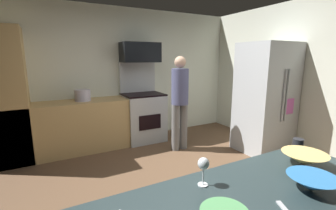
{
  "coord_description": "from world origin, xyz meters",
  "views": [
    {
      "loc": [
        -1.37,
        -2.25,
        1.63
      ],
      "look_at": [
        -0.0,
        0.3,
        1.05
      ],
      "focal_mm": 24.82,
      "sensor_mm": 36.0,
      "label": 1
    }
  ],
  "objects_px": {
    "stock_pot": "(83,95)",
    "oven_range": "(143,115)",
    "mixing_bowl_large": "(304,159)",
    "wine_glass_near": "(203,165)",
    "microwave": "(140,52)",
    "mug_tea": "(298,144)",
    "person_cook": "(180,99)",
    "refrigerator": "(265,98)",
    "mixing_bowl_prep": "(312,183)"
  },
  "relations": [
    {
      "from": "stock_pot",
      "to": "oven_range",
      "type": "bearing_deg",
      "value": -0.24
    },
    {
      "from": "mixing_bowl_large",
      "to": "mug_tea",
      "type": "xyz_separation_m",
      "value": [
        0.22,
        0.19,
        0.0
      ]
    },
    {
      "from": "oven_range",
      "to": "person_cook",
      "type": "relative_size",
      "value": 0.93
    },
    {
      "from": "oven_range",
      "to": "microwave",
      "type": "height_order",
      "value": "microwave"
    },
    {
      "from": "oven_range",
      "to": "mixing_bowl_prep",
      "type": "height_order",
      "value": "oven_range"
    },
    {
      "from": "microwave",
      "to": "stock_pot",
      "type": "bearing_deg",
      "value": -175.93
    },
    {
      "from": "person_cook",
      "to": "wine_glass_near",
      "type": "bearing_deg",
      "value": -118.23
    },
    {
      "from": "refrigerator",
      "to": "person_cook",
      "type": "relative_size",
      "value": 1.13
    },
    {
      "from": "oven_range",
      "to": "mixing_bowl_prep",
      "type": "relative_size",
      "value": 5.73
    },
    {
      "from": "mug_tea",
      "to": "stock_pot",
      "type": "height_order",
      "value": "stock_pot"
    },
    {
      "from": "oven_range",
      "to": "mixing_bowl_prep",
      "type": "xyz_separation_m",
      "value": [
        -0.42,
        -3.56,
        0.42
      ]
    },
    {
      "from": "microwave",
      "to": "mug_tea",
      "type": "relative_size",
      "value": 7.88
    },
    {
      "from": "person_cook",
      "to": "stock_pot",
      "type": "distance_m",
      "value": 1.7
    },
    {
      "from": "person_cook",
      "to": "wine_glass_near",
      "type": "xyz_separation_m",
      "value": [
        -1.31,
        -2.45,
        0.09
      ]
    },
    {
      "from": "oven_range",
      "to": "mixing_bowl_large",
      "type": "bearing_deg",
      "value": -92.46
    },
    {
      "from": "oven_range",
      "to": "mug_tea",
      "type": "bearing_deg",
      "value": -88.6
    },
    {
      "from": "mug_tea",
      "to": "wine_glass_near",
      "type": "bearing_deg",
      "value": -175.9
    },
    {
      "from": "wine_glass_near",
      "to": "oven_range",
      "type": "bearing_deg",
      "value": 73.94
    },
    {
      "from": "oven_range",
      "to": "mixing_bowl_large",
      "type": "height_order",
      "value": "oven_range"
    },
    {
      "from": "microwave",
      "to": "mug_tea",
      "type": "bearing_deg",
      "value": -88.64
    },
    {
      "from": "mixing_bowl_large",
      "to": "stock_pot",
      "type": "relative_size",
      "value": 1.11
    },
    {
      "from": "mixing_bowl_prep",
      "to": "stock_pot",
      "type": "xyz_separation_m",
      "value": [
        -0.71,
        3.56,
        0.06
      ]
    },
    {
      "from": "oven_range",
      "to": "refrigerator",
      "type": "distance_m",
      "value": 2.31
    },
    {
      "from": "mixing_bowl_prep",
      "to": "wine_glass_near",
      "type": "xyz_separation_m",
      "value": [
        -0.51,
        0.33,
        0.08
      ]
    },
    {
      "from": "person_cook",
      "to": "mug_tea",
      "type": "xyz_separation_m",
      "value": [
        -0.31,
        -2.37,
        0.01
      ]
    },
    {
      "from": "person_cook",
      "to": "mixing_bowl_large",
      "type": "bearing_deg",
      "value": -101.66
    },
    {
      "from": "microwave",
      "to": "mixing_bowl_prep",
      "type": "height_order",
      "value": "microwave"
    },
    {
      "from": "person_cook",
      "to": "wine_glass_near",
      "type": "relative_size",
      "value": 9.63
    },
    {
      "from": "mixing_bowl_large",
      "to": "stock_pot",
      "type": "height_order",
      "value": "stock_pot"
    },
    {
      "from": "mixing_bowl_large",
      "to": "mug_tea",
      "type": "distance_m",
      "value": 0.29
    },
    {
      "from": "refrigerator",
      "to": "stock_pot",
      "type": "distance_m",
      "value": 3.2
    },
    {
      "from": "refrigerator",
      "to": "wine_glass_near",
      "type": "distance_m",
      "value": 3.14
    },
    {
      "from": "mixing_bowl_large",
      "to": "wine_glass_near",
      "type": "distance_m",
      "value": 0.8
    },
    {
      "from": "refrigerator",
      "to": "stock_pot",
      "type": "xyz_separation_m",
      "value": [
        -2.82,
        1.5,
        0.05
      ]
    },
    {
      "from": "refrigerator",
      "to": "wine_glass_near",
      "type": "xyz_separation_m",
      "value": [
        -2.63,
        -1.72,
        0.08
      ]
    },
    {
      "from": "mixing_bowl_prep",
      "to": "mug_tea",
      "type": "distance_m",
      "value": 0.64
    },
    {
      "from": "oven_range",
      "to": "mixing_bowl_prep",
      "type": "distance_m",
      "value": 3.61
    },
    {
      "from": "microwave",
      "to": "mug_tea",
      "type": "distance_m",
      "value": 3.33
    },
    {
      "from": "mug_tea",
      "to": "stock_pot",
      "type": "xyz_separation_m",
      "value": [
        -1.2,
        3.16,
        0.05
      ]
    },
    {
      "from": "oven_range",
      "to": "stock_pot",
      "type": "bearing_deg",
      "value": 179.76
    },
    {
      "from": "stock_pot",
      "to": "microwave",
      "type": "bearing_deg",
      "value": 4.07
    },
    {
      "from": "stock_pot",
      "to": "refrigerator",
      "type": "bearing_deg",
      "value": -28.05
    },
    {
      "from": "wine_glass_near",
      "to": "mixing_bowl_large",
      "type": "bearing_deg",
      "value": -8.47
    },
    {
      "from": "person_cook",
      "to": "oven_range",
      "type": "bearing_deg",
      "value": 116.36
    },
    {
      "from": "mixing_bowl_prep",
      "to": "mixing_bowl_large",
      "type": "bearing_deg",
      "value": 38.03
    },
    {
      "from": "refrigerator",
      "to": "mug_tea",
      "type": "bearing_deg",
      "value": -134.48
    },
    {
      "from": "person_cook",
      "to": "mixing_bowl_prep",
      "type": "height_order",
      "value": "person_cook"
    },
    {
      "from": "microwave",
      "to": "stock_pot",
      "type": "xyz_separation_m",
      "value": [
        -1.12,
        -0.08,
        -0.74
      ]
    },
    {
      "from": "oven_range",
      "to": "person_cook",
      "type": "xyz_separation_m",
      "value": [
        0.39,
        -0.78,
        0.42
      ]
    },
    {
      "from": "mixing_bowl_large",
      "to": "mixing_bowl_prep",
      "type": "height_order",
      "value": "mixing_bowl_large"
    }
  ]
}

